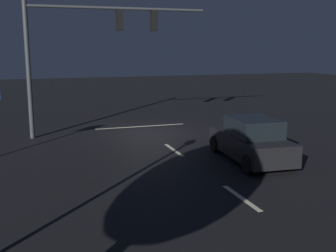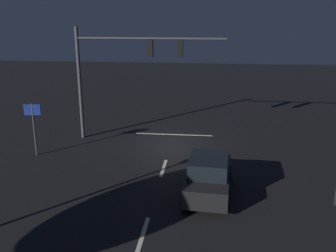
% 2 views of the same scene
% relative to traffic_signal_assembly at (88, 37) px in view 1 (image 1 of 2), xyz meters
% --- Properties ---
extents(ground_plane, '(80.00, 80.00, 0.00)m').
position_rel_traffic_signal_assembly_xyz_m(ground_plane, '(-2.87, 0.41, -4.83)').
color(ground_plane, black).
extents(traffic_signal_assembly, '(8.94, 0.47, 6.87)m').
position_rel_traffic_signal_assembly_xyz_m(traffic_signal_assembly, '(0.00, 0.00, 0.00)').
color(traffic_signal_assembly, '#383A3D').
rests_on(traffic_signal_assembly, ground_plane).
extents(lane_dash_far, '(0.16, 2.20, 0.01)m').
position_rel_traffic_signal_assembly_xyz_m(lane_dash_far, '(-2.87, 4.41, -4.82)').
color(lane_dash_far, beige).
rests_on(lane_dash_far, ground_plane).
extents(lane_dash_mid, '(0.16, 2.20, 0.01)m').
position_rel_traffic_signal_assembly_xyz_m(lane_dash_mid, '(-2.87, 10.41, -4.82)').
color(lane_dash_mid, beige).
rests_on(lane_dash_mid, ground_plane).
extents(stop_bar, '(5.00, 0.16, 0.01)m').
position_rel_traffic_signal_assembly_xyz_m(stop_bar, '(-2.87, -1.19, -4.82)').
color(stop_bar, beige).
rests_on(stop_bar, ground_plane).
extents(car_approaching, '(2.16, 4.47, 1.70)m').
position_rel_traffic_signal_assembly_xyz_m(car_approaching, '(-5.15, 6.93, -4.03)').
color(car_approaching, black).
rests_on(car_approaching, ground_plane).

